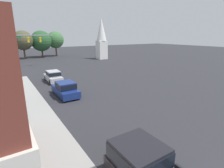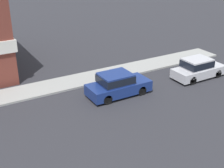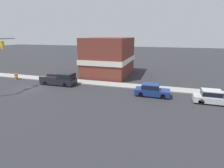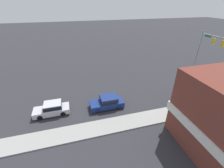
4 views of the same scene
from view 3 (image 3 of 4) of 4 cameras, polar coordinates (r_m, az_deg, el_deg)
ground_plane at (r=28.99m, az=-24.98°, el=-1.39°), size 200.00×200.00×0.00m
sidewalk_curb at (r=33.22m, az=-18.52°, el=1.46°), size 2.40×60.00×0.14m
car_lead at (r=23.57m, az=12.80°, el=-1.84°), size 1.90×4.45×1.65m
car_second_ahead at (r=23.66m, az=29.92°, el=-3.59°), size 1.75×4.33×1.63m
pickup_truck_parked at (r=29.21m, az=-16.18°, el=1.56°), size 2.12×5.73×1.97m
construction_barrel at (r=36.07m, az=-28.79°, el=2.16°), size 0.57×0.57×1.06m
corner_brick_building at (r=35.29m, az=-0.98°, el=8.86°), size 11.41×8.31×7.28m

